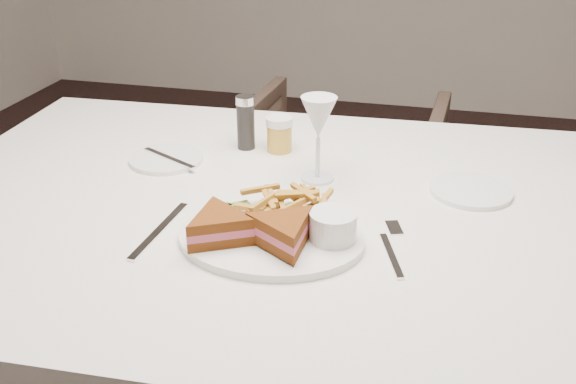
{
  "coord_description": "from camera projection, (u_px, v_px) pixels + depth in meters",
  "views": [
    {
      "loc": [
        0.1,
        -1.38,
        1.32
      ],
      "look_at": [
        -0.15,
        -0.38,
        0.8
      ],
      "focal_mm": 40.0,
      "sensor_mm": 36.0,
      "label": 1
    }
  ],
  "objects": [
    {
      "name": "table",
      "position": [
        293.0,
        357.0,
        1.39
      ],
      "size": [
        1.55,
        1.07,
        0.75
      ],
      "primitive_type": "cube",
      "rotation": [
        0.0,
        0.0,
        0.04
      ],
      "color": "silver",
      "rests_on": "ground"
    },
    {
      "name": "chair_far",
      "position": [
        338.0,
        182.0,
        2.24
      ],
      "size": [
        0.71,
        0.67,
        0.69
      ],
      "primitive_type": "imported",
      "rotation": [
        0.0,
        0.0,
        3.08
      ],
      "color": "#48362C",
      "rests_on": "ground"
    },
    {
      "name": "table_setting",
      "position": [
        284.0,
        197.0,
        1.16
      ],
      "size": [
        0.8,
        0.58,
        0.18
      ],
      "color": "white",
      "rests_on": "table"
    }
  ]
}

